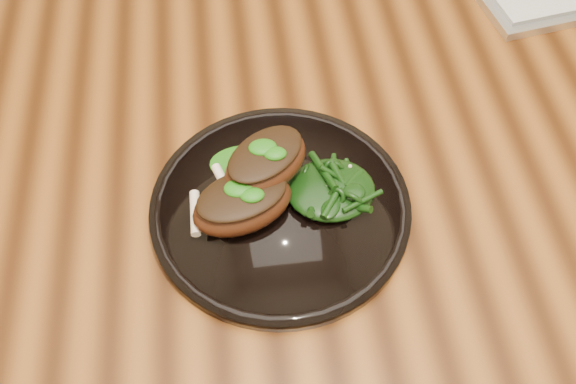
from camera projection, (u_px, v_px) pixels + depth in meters
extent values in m
plane|color=brown|center=(343.00, 355.00, 1.43)|extent=(4.00, 4.00, 0.00)
cube|color=#341806|center=(382.00, 142.00, 0.83)|extent=(1.60, 0.80, 0.04)
cylinder|color=black|center=(280.00, 208.00, 0.74)|extent=(0.30, 0.30, 0.02)
torus|color=black|center=(280.00, 207.00, 0.74)|extent=(0.30, 0.30, 0.01)
cylinder|color=black|center=(280.00, 205.00, 0.73)|extent=(0.20, 0.20, 0.00)
ellipsoid|color=#3E1B0C|center=(243.00, 204.00, 0.70)|extent=(0.13, 0.11, 0.04)
ellipsoid|color=black|center=(242.00, 195.00, 0.69)|extent=(0.12, 0.10, 0.01)
cylinder|color=beige|center=(195.00, 213.00, 0.71)|extent=(0.01, 0.06, 0.01)
ellipsoid|color=#0E4F08|center=(241.00, 191.00, 0.68)|extent=(0.03, 0.02, 0.01)
ellipsoid|color=#3E1B0C|center=(266.00, 163.00, 0.72)|extent=(0.13, 0.12, 0.04)
ellipsoid|color=black|center=(265.00, 154.00, 0.70)|extent=(0.12, 0.11, 0.01)
cylinder|color=beige|center=(224.00, 184.00, 0.71)|extent=(0.03, 0.05, 0.01)
ellipsoid|color=#0E4F08|center=(265.00, 150.00, 0.70)|extent=(0.03, 0.02, 0.01)
ellipsoid|color=#0E4F08|center=(243.00, 162.00, 0.76)|extent=(0.08, 0.05, 0.01)
ellipsoid|color=black|center=(331.00, 190.00, 0.73)|extent=(0.10, 0.09, 0.02)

